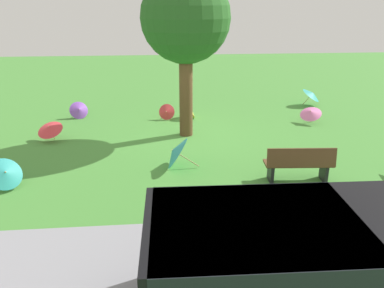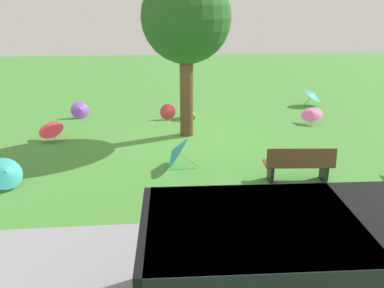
# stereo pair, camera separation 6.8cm
# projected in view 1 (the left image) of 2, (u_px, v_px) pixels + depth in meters

# --- Properties ---
(ground) EXTENTS (40.00, 40.00, 0.00)m
(ground) POSITION_uv_depth(u_px,v_px,m) (189.00, 136.00, 12.01)
(ground) COLOR #478C38
(van_dark) EXTENTS (4.65, 2.22, 1.53)m
(van_dark) POSITION_uv_depth(u_px,v_px,m) (311.00, 260.00, 4.81)
(van_dark) COLOR black
(van_dark) RESTS_ON ground
(park_bench) EXTENTS (1.63, 0.59, 0.90)m
(park_bench) POSITION_uv_depth(u_px,v_px,m) (299.00, 164.00, 8.77)
(park_bench) COLOR brown
(park_bench) RESTS_ON ground
(shade_tree) EXTENTS (2.64, 2.64, 4.92)m
(shade_tree) POSITION_uv_depth(u_px,v_px,m) (186.00, 20.00, 10.86)
(shade_tree) COLOR brown
(shade_tree) RESTS_ON ground
(parasol_teal_0) EXTENTS (1.03, 1.06, 0.78)m
(parasol_teal_0) POSITION_uv_depth(u_px,v_px,m) (312.00, 94.00, 15.40)
(parasol_teal_0) COLOR tan
(parasol_teal_0) RESTS_ON ground
(parasol_teal_1) EXTENTS (1.00, 1.02, 0.87)m
(parasol_teal_1) POSITION_uv_depth(u_px,v_px,m) (175.00, 152.00, 9.57)
(parasol_teal_1) COLOR tan
(parasol_teal_1) RESTS_ON ground
(parasol_red_0) EXTENTS (0.95, 0.94, 0.64)m
(parasol_red_0) POSITION_uv_depth(u_px,v_px,m) (50.00, 129.00, 11.41)
(parasol_red_0) COLOR tan
(parasol_red_0) RESTS_ON ground
(parasol_purple_0) EXTENTS (0.78, 0.72, 0.64)m
(parasol_purple_0) POSITION_uv_depth(u_px,v_px,m) (79.00, 110.00, 13.73)
(parasol_purple_0) COLOR tan
(parasol_purple_0) RESTS_ON ground
(parasol_yellow_0) EXTENTS (0.66, 0.70, 0.57)m
(parasol_yellow_0) POSITION_uv_depth(u_px,v_px,m) (191.00, 111.00, 13.77)
(parasol_yellow_0) COLOR tan
(parasol_yellow_0) RESTS_ON ground
(parasol_pink_0) EXTENTS (1.03, 1.02, 0.64)m
(parasol_pink_0) POSITION_uv_depth(u_px,v_px,m) (311.00, 113.00, 13.12)
(parasol_pink_0) COLOR tan
(parasol_pink_0) RESTS_ON ground
(parasol_teal_5) EXTENTS (1.00, 0.99, 0.75)m
(parasol_teal_5) POSITION_uv_depth(u_px,v_px,m) (5.00, 173.00, 8.44)
(parasol_teal_5) COLOR tan
(parasol_teal_5) RESTS_ON ground
(parasol_red_3) EXTENTS (0.63, 0.61, 0.59)m
(parasol_red_3) POSITION_uv_depth(u_px,v_px,m) (166.00, 112.00, 13.58)
(parasol_red_3) COLOR tan
(parasol_red_3) RESTS_ON ground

